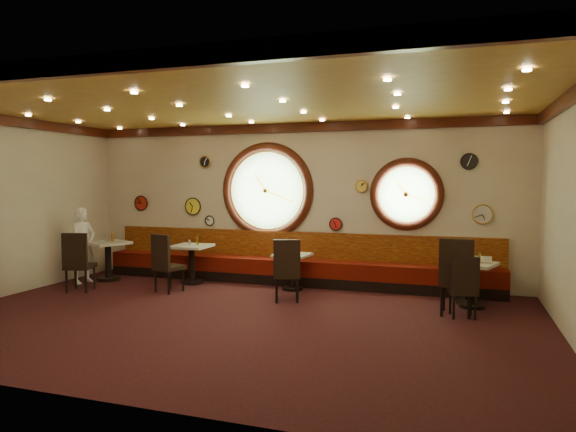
{
  "coord_description": "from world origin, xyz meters",
  "views": [
    {
      "loc": [
        3.12,
        -6.88,
        2.07
      ],
      "look_at": [
        0.57,
        0.8,
        1.5
      ],
      "focal_mm": 32.0,
      "sensor_mm": 36.0,
      "label": 1
    }
  ],
  "objects_px": {
    "condiment_b_pepper": "(190,243)",
    "condiment_b_bottle": "(197,241)",
    "table_a": "(108,256)",
    "chair_b": "(165,259)",
    "table_c": "(292,267)",
    "table_d": "(469,275)",
    "condiment_a_salt": "(106,239)",
    "condiment_d_pepper": "(472,255)",
    "condiment_c_bottle": "(296,249)",
    "condiment_a_bottle": "(112,237)",
    "waiter": "(83,245)",
    "chair_c": "(287,266)",
    "table_e": "(473,279)",
    "condiment_e_salt": "(466,259)",
    "condiment_e_pepper": "(475,260)",
    "condiment_c_salt": "(291,251)",
    "condiment_d_salt": "(463,254)",
    "table_b": "(192,259)",
    "condiment_e_bottle": "(480,258)",
    "condiment_a_pepper": "(108,240)",
    "chair_e": "(456,272)",
    "condiment_d_bottle": "(473,253)",
    "condiment_c_pepper": "(291,251)",
    "chair_d": "(464,283)"
  },
  "relations": [
    {
      "from": "chair_b",
      "to": "condiment_d_salt",
      "type": "xyz_separation_m",
      "value": [
        5.18,
        0.96,
        0.2
      ]
    },
    {
      "from": "chair_c",
      "to": "condiment_e_bottle",
      "type": "height_order",
      "value": "chair_c"
    },
    {
      "from": "condiment_a_pepper",
      "to": "chair_c",
      "type": "bearing_deg",
      "value": -8.76
    },
    {
      "from": "table_e",
      "to": "condiment_a_bottle",
      "type": "height_order",
      "value": "condiment_a_bottle"
    },
    {
      "from": "condiment_a_salt",
      "to": "condiment_e_pepper",
      "type": "relative_size",
      "value": 0.87
    },
    {
      "from": "table_b",
      "to": "condiment_e_bottle",
      "type": "distance_m",
      "value": 5.4
    },
    {
      "from": "chair_d",
      "to": "condiment_c_pepper",
      "type": "height_order",
      "value": "chair_d"
    },
    {
      "from": "condiment_a_salt",
      "to": "condiment_d_pepper",
      "type": "distance_m",
      "value": 7.15
    },
    {
      "from": "table_e",
      "to": "condiment_d_salt",
      "type": "height_order",
      "value": "condiment_d_salt"
    },
    {
      "from": "chair_b",
      "to": "condiment_a_bottle",
      "type": "bearing_deg",
      "value": 174.97
    },
    {
      "from": "table_e",
      "to": "condiment_c_salt",
      "type": "xyz_separation_m",
      "value": [
        -3.24,
        0.4,
        0.27
      ]
    },
    {
      "from": "table_c",
      "to": "condiment_e_salt",
      "type": "distance_m",
      "value": 3.12
    },
    {
      "from": "table_a",
      "to": "chair_b",
      "type": "distance_m",
      "value": 1.86
    },
    {
      "from": "table_d",
      "to": "condiment_e_bottle",
      "type": "bearing_deg",
      "value": -58.89
    },
    {
      "from": "waiter",
      "to": "condiment_d_pepper",
      "type": "bearing_deg",
      "value": -75.84
    },
    {
      "from": "condiment_c_bottle",
      "to": "waiter",
      "type": "distance_m",
      "value": 4.31
    },
    {
      "from": "chair_e",
      "to": "table_a",
      "type": "bearing_deg",
      "value": 176.68
    },
    {
      "from": "condiment_b_pepper",
      "to": "chair_b",
      "type": "bearing_deg",
      "value": -91.6
    },
    {
      "from": "chair_c",
      "to": "condiment_c_bottle",
      "type": "height_order",
      "value": "chair_c"
    },
    {
      "from": "condiment_c_bottle",
      "to": "chair_c",
      "type": "bearing_deg",
      "value": -81.12
    },
    {
      "from": "chair_c",
      "to": "condiment_c_bottle",
      "type": "distance_m",
      "value": 1.09
    },
    {
      "from": "table_e",
      "to": "condiment_d_salt",
      "type": "relative_size",
      "value": 8.61
    },
    {
      "from": "chair_d",
      "to": "condiment_d_salt",
      "type": "xyz_separation_m",
      "value": [
        -0.01,
        1.1,
        0.28
      ]
    },
    {
      "from": "table_e",
      "to": "condiment_a_salt",
      "type": "relative_size",
      "value": 9.83
    },
    {
      "from": "condiment_e_bottle",
      "to": "table_a",
      "type": "bearing_deg",
      "value": 179.99
    },
    {
      "from": "table_c",
      "to": "table_d",
      "type": "xyz_separation_m",
      "value": [
        3.14,
        -0.08,
        0.05
      ]
    },
    {
      "from": "waiter",
      "to": "condiment_e_pepper",
      "type": "bearing_deg",
      "value": -78.2
    },
    {
      "from": "chair_e",
      "to": "condiment_c_bottle",
      "type": "height_order",
      "value": "chair_e"
    },
    {
      "from": "condiment_a_salt",
      "to": "waiter",
      "type": "relative_size",
      "value": 0.06
    },
    {
      "from": "table_d",
      "to": "table_e",
      "type": "xyz_separation_m",
      "value": [
        0.05,
        -0.28,
        -0.02
      ]
    },
    {
      "from": "condiment_c_pepper",
      "to": "chair_b",
      "type": "bearing_deg",
      "value": -156.95
    },
    {
      "from": "table_e",
      "to": "chair_e",
      "type": "relative_size",
      "value": 1.15
    },
    {
      "from": "table_d",
      "to": "condiment_c_salt",
      "type": "xyz_separation_m",
      "value": [
        -3.19,
        0.12,
        0.25
      ]
    },
    {
      "from": "chair_c",
      "to": "chair_e",
      "type": "relative_size",
      "value": 0.9
    },
    {
      "from": "table_e",
      "to": "waiter",
      "type": "height_order",
      "value": "waiter"
    },
    {
      "from": "table_d",
      "to": "chair_c",
      "type": "height_order",
      "value": "chair_c"
    },
    {
      "from": "chair_c",
      "to": "condiment_a_bottle",
      "type": "distance_m",
      "value": 4.06
    },
    {
      "from": "table_b",
      "to": "waiter",
      "type": "height_order",
      "value": "waiter"
    },
    {
      "from": "condiment_e_salt",
      "to": "waiter",
      "type": "height_order",
      "value": "waiter"
    },
    {
      "from": "table_d",
      "to": "condiment_a_bottle",
      "type": "bearing_deg",
      "value": -178.17
    },
    {
      "from": "table_b",
      "to": "condiment_c_salt",
      "type": "relative_size",
      "value": 7.26
    },
    {
      "from": "table_a",
      "to": "condiment_c_pepper",
      "type": "distance_m",
      "value": 3.9
    },
    {
      "from": "condiment_b_bottle",
      "to": "waiter",
      "type": "bearing_deg",
      "value": -163.1
    },
    {
      "from": "chair_b",
      "to": "condiment_c_bottle",
      "type": "distance_m",
      "value": 2.44
    },
    {
      "from": "condiment_a_salt",
      "to": "condiment_a_bottle",
      "type": "relative_size",
      "value": 0.47
    },
    {
      "from": "chair_e",
      "to": "condiment_a_pepper",
      "type": "bearing_deg",
      "value": 176.69
    },
    {
      "from": "condiment_c_salt",
      "to": "condiment_a_pepper",
      "type": "relative_size",
      "value": 1.2
    },
    {
      "from": "condiment_a_salt",
      "to": "condiment_c_bottle",
      "type": "relative_size",
      "value": 0.55
    },
    {
      "from": "condiment_b_pepper",
      "to": "condiment_b_bottle",
      "type": "bearing_deg",
      "value": 20.3
    },
    {
      "from": "table_e",
      "to": "condiment_d_bottle",
      "type": "height_order",
      "value": "condiment_d_bottle"
    }
  ]
}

